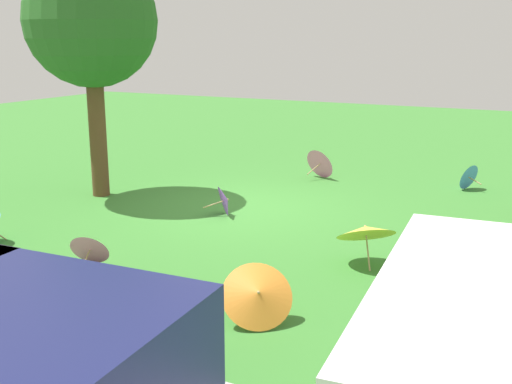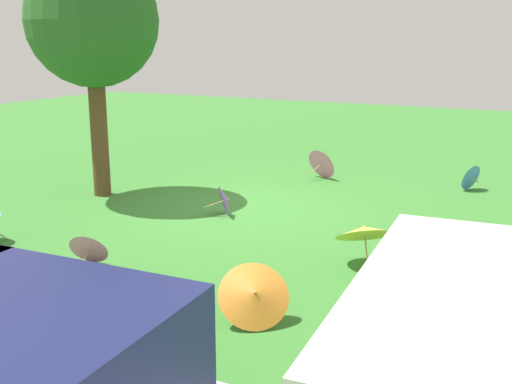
{
  "view_description": "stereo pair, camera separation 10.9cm",
  "coord_description": "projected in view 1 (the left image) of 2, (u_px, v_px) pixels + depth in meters",
  "views": [
    {
      "loc": [
        -5.68,
        10.44,
        3.26
      ],
      "look_at": [
        -0.83,
        0.86,
        0.6
      ],
      "focal_mm": 44.09,
      "sensor_mm": 36.0,
      "label": 1
    },
    {
      "loc": [
        -5.78,
        10.39,
        3.26
      ],
      "look_at": [
        -0.83,
        0.86,
        0.6
      ],
      "focal_mm": 44.09,
      "sensor_mm": 36.0,
      "label": 2
    }
  ],
  "objects": [
    {
      "name": "parasol_blue_1",
      "position": [
        467.0,
        176.0,
        13.74
      ],
      "size": [
        0.59,
        0.64,
        0.58
      ],
      "color": "tan",
      "rests_on": "ground"
    },
    {
      "name": "parasol_pink_1",
      "position": [
        91.0,
        247.0,
        9.16
      ],
      "size": [
        0.68,
        0.65,
        0.56
      ],
      "color": "tan",
      "rests_on": "ground"
    },
    {
      "name": "parasol_yellow_0",
      "position": [
        366.0,
        231.0,
        9.12
      ],
      "size": [
        1.18,
        1.17,
        0.78
      ],
      "color": "tan",
      "rests_on": "ground"
    },
    {
      "name": "parasol_purple_1",
      "position": [
        225.0,
        200.0,
        11.73
      ],
      "size": [
        0.61,
        0.59,
        0.58
      ],
      "color": "tan",
      "rests_on": "ground"
    },
    {
      "name": "shade_tree",
      "position": [
        91.0,
        23.0,
        12.45
      ],
      "size": [
        2.64,
        2.64,
        4.89
      ],
      "color": "brown",
      "rests_on": "ground"
    },
    {
      "name": "parasol_blue_0",
      "position": [
        469.0,
        269.0,
        8.02
      ],
      "size": [
        0.93,
        0.93,
        0.58
      ],
      "color": "tan",
      "rests_on": "ground"
    },
    {
      "name": "parasol_orange_0",
      "position": [
        258.0,
        294.0,
        7.24
      ],
      "size": [
        1.06,
        1.03,
        0.73
      ],
      "color": "tan",
      "rests_on": "ground"
    },
    {
      "name": "ground",
      "position": [
        238.0,
        208.0,
        12.31
      ],
      "size": [
        40.0,
        40.0,
        0.0
      ],
      "primitive_type": "plane",
      "color": "#387A2D"
    },
    {
      "name": "parasol_pink_0",
      "position": [
        321.0,
        163.0,
        14.83
      ],
      "size": [
        0.84,
        0.79,
        0.73
      ],
      "color": "tan",
      "rests_on": "ground"
    }
  ]
}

